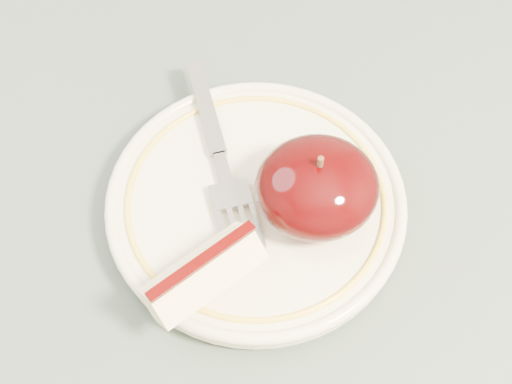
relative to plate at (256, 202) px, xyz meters
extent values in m
cylinder|color=brown|center=(0.33, 0.29, -0.41)|extent=(0.05, 0.05, 0.71)
cube|color=#3F4D47|center=(-0.07, -0.11, -0.03)|extent=(0.90, 0.90, 0.04)
cylinder|color=beige|center=(0.00, 0.00, -0.01)|extent=(0.11, 0.11, 0.01)
cylinder|color=beige|center=(0.00, 0.00, 0.00)|extent=(0.21, 0.21, 0.01)
torus|color=beige|center=(0.00, 0.00, 0.00)|extent=(0.21, 0.21, 0.01)
torus|color=yellow|center=(0.00, 0.00, 0.00)|extent=(0.18, 0.18, 0.00)
ellipsoid|color=black|center=(0.04, -0.01, 0.03)|extent=(0.08, 0.08, 0.05)
cylinder|color=#472D19|center=(0.04, -0.01, 0.06)|extent=(0.00, 0.00, 0.01)
cube|color=#F7ECB6|center=(-0.04, -0.06, 0.02)|extent=(0.08, 0.07, 0.03)
cube|color=#360201|center=(-0.04, -0.06, 0.04)|extent=(0.07, 0.05, 0.00)
cube|color=#95989D|center=(-0.03, 0.08, 0.01)|extent=(0.02, 0.09, 0.00)
cube|color=#95989D|center=(-0.02, 0.03, 0.01)|extent=(0.01, 0.03, 0.00)
cube|color=#95989D|center=(-0.02, 0.00, 0.01)|extent=(0.03, 0.02, 0.00)
cube|color=#95989D|center=(0.00, -0.02, 0.01)|extent=(0.01, 0.04, 0.00)
cube|color=#95989D|center=(-0.01, -0.02, 0.01)|extent=(0.01, 0.04, 0.00)
cube|color=#95989D|center=(-0.02, -0.02, 0.01)|extent=(0.01, 0.04, 0.00)
cube|color=#95989D|center=(-0.03, -0.03, 0.01)|extent=(0.01, 0.04, 0.00)
camera|label=1|loc=(-0.03, -0.25, 0.43)|focal=50.00mm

